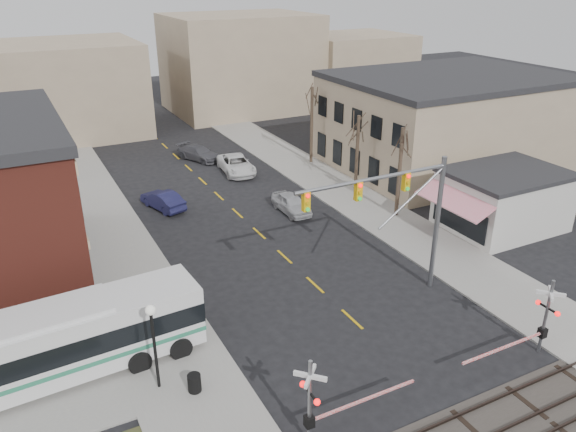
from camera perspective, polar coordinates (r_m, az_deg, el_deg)
The scene contains 20 objects.
ground at distance 29.46m, azimuth 8.71°, elevation -12.29°, with size 160.00×160.00×0.00m, color black.
sidewalk_west at distance 42.81m, azimuth -18.03°, elevation -1.04°, with size 5.00×60.00×0.12m, color gray.
sidewalk_east at distance 48.88m, azimuth 4.27°, elevation 3.22°, with size 5.00×60.00×0.12m, color gray.
tan_building at distance 54.97m, azimuth 15.77°, elevation 9.32°, with size 20.30×15.30×8.50m.
awning_shop at distance 42.82m, azimuth 21.01°, elevation 1.59°, with size 9.74×6.20×4.30m.
tree_east_a at distance 42.12m, azimuth 11.25°, elevation 4.35°, with size 0.28×0.28×6.75m.
tree_east_b at distance 46.92m, azimuth 7.03°, elevation 6.37°, with size 0.28×0.28×6.30m.
tree_east_c at distance 53.42m, azimuth 2.41°, elevation 9.19°, with size 0.28×0.28×7.20m.
transit_bus at distance 27.64m, azimuth -22.78°, elevation -11.91°, with size 13.56×3.78×3.45m.
traffic_signal_mast at distance 30.53m, azimuth 11.54°, elevation 1.14°, with size 9.27×0.30×8.00m.
rr_crossing_west at distance 22.83m, azimuth 3.19°, elevation -18.18°, with size 5.60×1.36×4.00m.
rr_crossing_east at distance 29.58m, azimuth 24.18°, elevation -9.60°, with size 5.60×1.36×4.00m.
street_lamp at distance 25.04m, azimuth -13.59°, elevation -11.16°, with size 0.44×0.44×4.24m.
trash_bin at distance 26.08m, azimuth -9.49°, elevation -16.38°, with size 0.60×0.60×0.84m, color black.
car_a at distance 43.03m, azimuth 0.34°, elevation 1.29°, with size 1.71×4.25×1.45m, color #A4A5A9.
car_b at distance 44.74m, azimuth -12.60°, elevation 1.60°, with size 1.53×4.38×1.44m, color #18183D.
car_c at distance 51.78m, azimuth -5.27°, elevation 5.22°, with size 2.56×5.55×1.54m, color silver.
car_d at distance 55.87m, azimuth -9.06°, elevation 6.35°, with size 1.96×4.81×1.40m, color #46464C.
pedestrian_near at distance 28.17m, azimuth -10.83°, elevation -11.70°, with size 0.69×0.45×1.89m, color #60524D.
pedestrian_far at distance 30.86m, azimuth -16.17°, elevation -9.24°, with size 0.74×0.57×1.51m, color #303A55.
Camera 1 is at (-14.63, -18.87, 17.26)m, focal length 35.00 mm.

